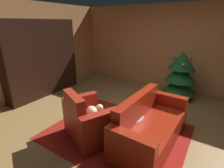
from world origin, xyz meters
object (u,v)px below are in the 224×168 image
couch_red (149,127)px  decorated_tree (180,75)px  book_stack_on_table (129,111)px  coffee_table (125,116)px  bottle_on_table (135,110)px  armchair_red (88,122)px  bookshelf_unit (47,58)px

couch_red → decorated_tree: 2.26m
couch_red → book_stack_on_table: (-0.40, 0.01, 0.19)m
coffee_table → bottle_on_table: (0.18, 0.05, 0.16)m
coffee_table → book_stack_on_table: bearing=34.7°
book_stack_on_table → bottle_on_table: bottle_on_table is taller
couch_red → armchair_red: bearing=-154.7°
armchair_red → decorated_tree: 2.87m
book_stack_on_table → armchair_red: bearing=-140.4°
couch_red → coffee_table: couch_red is taller
couch_red → book_stack_on_table: size_ratio=7.93×
armchair_red → bottle_on_table: (0.69, 0.48, 0.22)m
bookshelf_unit → coffee_table: bookshelf_unit is taller
armchair_red → coffee_table: size_ratio=1.72×
armchair_red → bookshelf_unit: bearing=156.1°
armchair_red → bottle_on_table: 0.87m
armchair_red → book_stack_on_table: (0.57, 0.47, 0.16)m
armchair_red → couch_red: armchair_red is taller
armchair_red → couch_red: bearing=25.3°
bottle_on_table → book_stack_on_table: bearing=-176.5°
armchair_red → couch_red: size_ratio=0.66×
armchair_red → decorated_tree: bearing=70.3°
bottle_on_table → decorated_tree: 2.23m
armchair_red → book_stack_on_table: armchair_red is taller
bottle_on_table → decorated_tree: size_ratio=0.24×
bookshelf_unit → coffee_table: (2.85, -0.61, -0.65)m
couch_red → bottle_on_table: (-0.28, 0.02, 0.25)m
bottle_on_table → bookshelf_unit: bearing=169.5°
coffee_table → bottle_on_table: size_ratio=2.22×
armchair_red → couch_red: 1.08m
couch_red → book_stack_on_table: bearing=178.6°
armchair_red → coffee_table: 0.67m
decorated_tree → couch_red: bearing=-89.7°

